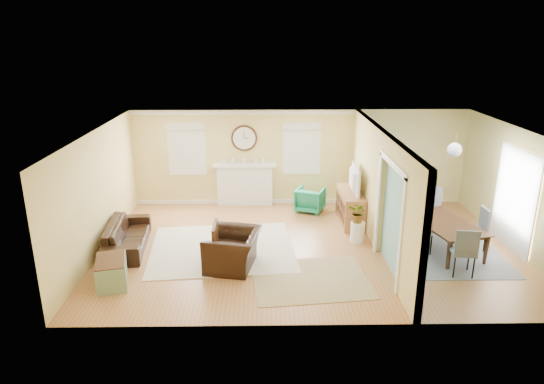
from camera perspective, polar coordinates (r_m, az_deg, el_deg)
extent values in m
plane|color=#9F683D|center=(10.82, 4.29, -6.52)|extent=(9.00, 9.00, 0.00)
cube|color=tan|center=(13.22, 3.28, 4.07)|extent=(9.00, 0.02, 2.60)
cube|color=tan|center=(7.57, 6.53, -7.03)|extent=(9.00, 0.02, 2.60)
cube|color=tan|center=(10.89, -19.83, -0.09)|extent=(0.02, 6.00, 2.60)
cube|color=tan|center=(11.66, 27.05, 0.14)|extent=(0.02, 6.00, 2.60)
cube|color=white|center=(10.02, 4.64, 7.11)|extent=(9.00, 6.00, 0.02)
cube|color=tan|center=(11.90, 11.06, 2.16)|extent=(0.12, 3.20, 2.60)
cube|color=tan|center=(8.34, 16.41, -5.26)|extent=(0.12, 1.00, 2.60)
cube|color=tan|center=(9.28, 14.54, 4.43)|extent=(0.12, 1.80, 0.40)
cube|color=white|center=(10.46, 12.36, -1.31)|extent=(0.04, 0.12, 2.20)
cube|color=white|center=(8.83, 14.94, -5.19)|extent=(0.04, 0.12, 2.20)
cube|color=white|center=(9.31, 14.03, 3.24)|extent=(0.04, 1.92, 0.12)
cube|color=#72B1B3|center=(10.61, 12.93, 0.07)|extent=(0.02, 6.00, 2.60)
cube|color=white|center=(13.29, -3.20, 0.78)|extent=(1.50, 0.24, 1.10)
cube|color=white|center=(13.10, -3.25, 3.17)|extent=(1.70, 0.30, 0.08)
cube|color=black|center=(13.40, -3.18, 0.70)|extent=(0.85, 0.02, 0.75)
cube|color=gold|center=(13.31, -3.20, 0.23)|extent=(0.85, 0.02, 0.62)
cylinder|color=#402112|center=(13.05, -3.29, 6.36)|extent=(0.70, 0.06, 0.70)
cylinder|color=silver|center=(13.01, -3.29, 6.33)|extent=(0.60, 0.01, 0.60)
cube|color=black|center=(12.99, -3.30, 6.75)|extent=(0.02, 0.01, 0.20)
cube|color=black|center=(13.00, -3.03, 6.32)|extent=(0.12, 0.01, 0.02)
cube|color=white|center=(13.27, -9.99, 4.99)|extent=(0.90, 0.03, 1.30)
cube|color=white|center=(13.24, -10.01, 4.96)|extent=(1.00, 0.04, 1.40)
cube|color=beige|center=(13.08, -10.19, 7.61)|extent=(1.05, 0.10, 0.18)
cube|color=white|center=(13.15, 3.53, 5.11)|extent=(0.90, 0.03, 1.30)
cube|color=white|center=(13.12, 3.54, 5.08)|extent=(1.00, 0.04, 1.40)
cube|color=beige|center=(12.95, 3.60, 7.75)|extent=(1.05, 0.10, 0.18)
cube|color=white|center=(11.71, 26.78, -0.79)|extent=(0.03, 1.60, 2.10)
cube|color=white|center=(11.69, 26.65, -0.79)|extent=(0.03, 1.70, 2.20)
cylinder|color=gold|center=(10.76, 20.82, 5.94)|extent=(0.02, 0.02, 0.30)
sphere|color=white|center=(10.81, 20.67, 4.65)|extent=(0.30, 0.30, 0.30)
cube|color=beige|center=(10.79, -5.88, -6.61)|extent=(3.32, 2.95, 0.02)
cube|color=tan|center=(9.50, 4.50, -10.19)|extent=(2.38, 2.03, 0.01)
cube|color=slate|center=(11.32, 19.48, -6.39)|extent=(2.23, 2.79, 0.01)
imported|color=black|center=(11.12, -16.67, -4.91)|extent=(1.00, 2.10, 0.59)
imported|color=black|center=(9.82, -4.61, -6.81)|extent=(1.20, 1.32, 0.75)
imported|color=#0C7D45|center=(12.87, 4.50, -0.89)|extent=(0.90, 0.91, 0.64)
cube|color=gray|center=(9.70, -18.35, -8.94)|extent=(0.74, 0.98, 0.49)
cube|color=#402112|center=(9.59, -18.50, -7.59)|extent=(0.70, 0.93, 0.02)
cube|color=#9D5F35|center=(12.22, 9.20, -1.74)|extent=(0.50, 1.51, 0.80)
cube|color=#402112|center=(11.71, 8.37, -1.81)|extent=(0.01, 0.40, 0.22)
cube|color=#402112|center=(11.80, 8.31, -3.05)|extent=(0.01, 0.40, 0.22)
cube|color=#402112|center=(12.13, 8.04, -1.08)|extent=(0.01, 0.40, 0.22)
cube|color=#402112|center=(12.22, 7.98, -2.28)|extent=(0.01, 0.40, 0.22)
cube|color=#402112|center=(12.55, 7.73, -0.41)|extent=(0.01, 0.40, 0.22)
cube|color=#402112|center=(12.64, 7.68, -1.57)|extent=(0.01, 0.40, 0.22)
imported|color=black|center=(12.00, 9.27, 1.50)|extent=(0.19, 1.12, 0.64)
cylinder|color=white|center=(11.15, 10.02, -4.68)|extent=(0.32, 0.32, 0.47)
imported|color=#337F33|center=(10.98, 10.15, -2.43)|extent=(0.55, 0.55, 0.46)
imported|color=#402112|center=(11.20, 19.66, -4.88)|extent=(1.46, 2.07, 0.66)
cube|color=slate|center=(12.17, 18.28, -2.10)|extent=(0.54, 0.54, 0.05)
cube|color=slate|center=(12.08, 18.41, -0.88)|extent=(0.46, 0.14, 0.54)
cylinder|color=black|center=(12.45, 18.91, -2.98)|extent=(0.03, 0.03, 0.46)
cylinder|color=black|center=(12.11, 19.13, -3.60)|extent=(0.03, 0.03, 0.46)
cylinder|color=black|center=(12.40, 17.22, -2.89)|extent=(0.03, 0.03, 0.46)
cylinder|color=black|center=(12.06, 17.39, -3.51)|extent=(0.03, 0.03, 0.46)
cube|color=slate|center=(10.16, 21.55, -6.60)|extent=(0.49, 0.49, 0.05)
cube|color=slate|center=(10.06, 21.72, -5.24)|extent=(0.44, 0.11, 0.52)
cylinder|color=black|center=(10.07, 20.64, -8.32)|extent=(0.03, 0.03, 0.44)
cylinder|color=black|center=(10.38, 20.19, -7.45)|extent=(0.03, 0.03, 0.44)
cylinder|color=black|center=(10.16, 22.61, -8.31)|extent=(0.03, 0.03, 0.44)
cylinder|color=black|center=(10.47, 22.10, -7.45)|extent=(0.03, 0.03, 0.44)
cube|color=white|center=(10.88, 17.08, -4.37)|extent=(0.48, 0.48, 0.05)
cube|color=white|center=(10.78, 17.21, -3.02)|extent=(0.07, 0.46, 0.55)
cylinder|color=black|center=(11.07, 15.71, -5.31)|extent=(0.03, 0.03, 0.46)
cylinder|color=black|center=(11.20, 17.51, -5.20)|extent=(0.03, 0.03, 0.46)
cylinder|color=black|center=(10.75, 16.36, -6.08)|extent=(0.03, 0.03, 0.46)
cylinder|color=black|center=(10.89, 18.21, -5.96)|extent=(0.03, 0.03, 0.46)
cube|color=slate|center=(11.45, 22.75, -4.12)|extent=(0.42, 0.42, 0.05)
cube|color=slate|center=(11.36, 22.90, -2.96)|extent=(0.05, 0.42, 0.50)
cylinder|color=black|center=(11.46, 23.70, -5.51)|extent=(0.03, 0.03, 0.42)
cylinder|color=black|center=(11.33, 22.14, -5.58)|extent=(0.03, 0.03, 0.42)
cylinder|color=black|center=(11.74, 23.06, -4.87)|extent=(0.03, 0.03, 0.42)
cylinder|color=black|center=(11.61, 21.53, -4.92)|extent=(0.03, 0.03, 0.42)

